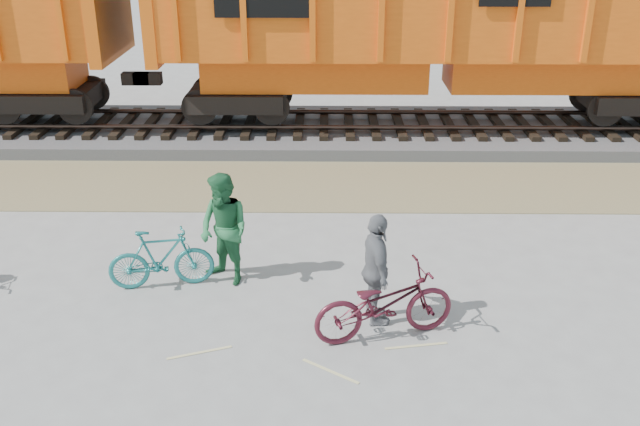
# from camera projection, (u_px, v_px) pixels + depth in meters

# --- Properties ---
(ground) EXTENTS (120.00, 120.00, 0.00)m
(ground) POSITION_uv_depth(u_px,v_px,m) (276.00, 322.00, 10.52)
(ground) COLOR #9E9E99
(ground) RESTS_ON ground
(gravel_strip) EXTENTS (120.00, 3.00, 0.02)m
(gravel_strip) POSITION_uv_depth(u_px,v_px,m) (293.00, 185.00, 15.55)
(gravel_strip) COLOR #8F8159
(gravel_strip) RESTS_ON ground
(ballast_bed) EXTENTS (120.00, 4.00, 0.30)m
(ballast_bed) POSITION_uv_depth(u_px,v_px,m) (299.00, 131.00, 18.70)
(ballast_bed) COLOR slate
(ballast_bed) RESTS_ON ground
(track) EXTENTS (120.00, 2.60, 0.24)m
(track) POSITION_uv_depth(u_px,v_px,m) (299.00, 119.00, 18.57)
(track) COLOR black
(track) RESTS_ON ballast_bed
(hopper_car_center) EXTENTS (14.00, 3.13, 4.65)m
(hopper_car_center) POSITION_uv_depth(u_px,v_px,m) (440.00, 20.00, 17.51)
(hopper_car_center) COLOR black
(hopper_car_center) RESTS_ON track
(bicycle_teal) EXTENTS (1.72, 0.78, 1.00)m
(bicycle_teal) POSITION_uv_depth(u_px,v_px,m) (161.00, 259.00, 11.29)
(bicycle_teal) COLOR #217876
(bicycle_teal) RESTS_ON ground
(bicycle_maroon) EXTENTS (2.16, 1.25, 1.07)m
(bicycle_maroon) POSITION_uv_depth(u_px,v_px,m) (384.00, 304.00, 9.96)
(bicycle_maroon) COLOR #501725
(bicycle_maroon) RESTS_ON ground
(person_man) EXTENTS (1.13, 1.10, 1.84)m
(person_man) POSITION_uv_depth(u_px,v_px,m) (224.00, 230.00, 11.29)
(person_man) COLOR #266B3D
(person_man) RESTS_ON ground
(person_woman) EXTENTS (0.59, 1.06, 1.71)m
(person_woman) POSITION_uv_depth(u_px,v_px,m) (376.00, 270.00, 10.20)
(person_woman) COLOR slate
(person_woman) RESTS_ON ground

